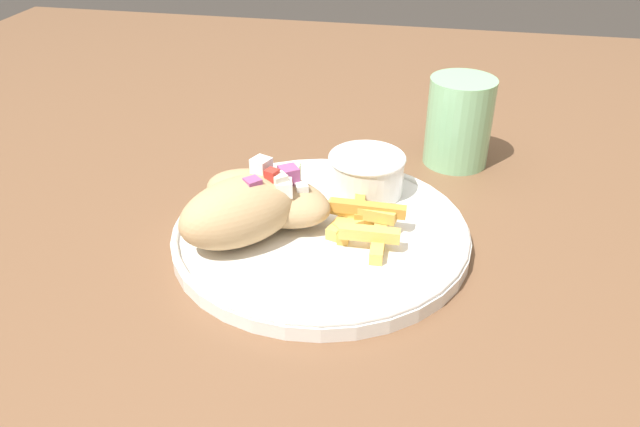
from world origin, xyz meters
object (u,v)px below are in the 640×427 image
at_px(fries_pile, 362,219).
at_px(water_glass, 458,126).
at_px(pita_sandwich_near, 241,210).
at_px(plate, 320,235).
at_px(sauce_ramekin, 367,172).
at_px(pita_sandwich_far, 268,197).

relative_size(fries_pile, water_glass, 1.08).
bearing_deg(fries_pile, pita_sandwich_near, -161.19).
height_order(plate, water_glass, water_glass).
bearing_deg(sauce_ramekin, water_glass, 52.12).
bearing_deg(plate, pita_sandwich_far, 165.68).
relative_size(pita_sandwich_near, water_glass, 1.34).
bearing_deg(plate, water_glass, 58.60).
relative_size(plate, water_glass, 2.76).
bearing_deg(sauce_ramekin, plate, -110.75).
distance_m(plate, pita_sandwich_near, 0.08).
distance_m(pita_sandwich_near, water_glass, 0.30).
height_order(fries_pile, sauce_ramekin, sauce_ramekin).
distance_m(pita_sandwich_near, pita_sandwich_far, 0.04).
bearing_deg(sauce_ramekin, pita_sandwich_far, -140.55).
bearing_deg(plate, fries_pile, 16.09).
height_order(plate, pita_sandwich_near, pita_sandwich_near).
relative_size(plate, fries_pile, 2.55).
relative_size(sauce_ramekin, water_glass, 0.78).
distance_m(plate, sauce_ramekin, 0.10).
bearing_deg(pita_sandwich_far, fries_pile, 13.75).
height_order(pita_sandwich_near, sauce_ramekin, pita_sandwich_near).
bearing_deg(pita_sandwich_far, sauce_ramekin, 54.86).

